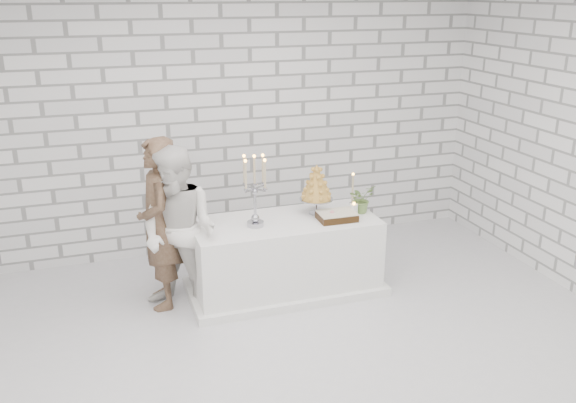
{
  "coord_description": "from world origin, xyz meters",
  "views": [
    {
      "loc": [
        -1.46,
        -4.12,
        2.88
      ],
      "look_at": [
        0.21,
        0.9,
        1.05
      ],
      "focal_mm": 38.51,
      "sensor_mm": 36.0,
      "label": 1
    }
  ],
  "objects_px": {
    "candelabra": "(255,191)",
    "croquembouche": "(316,189)",
    "bride": "(179,232)",
    "cake_table": "(285,256)",
    "groom": "(159,224)"
  },
  "relations": [
    {
      "from": "bride",
      "to": "croquembouche",
      "type": "height_order",
      "value": "bride"
    },
    {
      "from": "cake_table",
      "to": "candelabra",
      "type": "relative_size",
      "value": 2.58
    },
    {
      "from": "bride",
      "to": "groom",
      "type": "bearing_deg",
      "value": 174.31
    },
    {
      "from": "candelabra",
      "to": "croquembouche",
      "type": "bearing_deg",
      "value": 11.59
    },
    {
      "from": "groom",
      "to": "candelabra",
      "type": "height_order",
      "value": "groom"
    },
    {
      "from": "cake_table",
      "to": "bride",
      "type": "relative_size",
      "value": 1.14
    },
    {
      "from": "bride",
      "to": "croquembouche",
      "type": "distance_m",
      "value": 1.41
    },
    {
      "from": "cake_table",
      "to": "groom",
      "type": "height_order",
      "value": "groom"
    },
    {
      "from": "bride",
      "to": "candelabra",
      "type": "height_order",
      "value": "bride"
    },
    {
      "from": "cake_table",
      "to": "groom",
      "type": "bearing_deg",
      "value": 174.48
    },
    {
      "from": "cake_table",
      "to": "bride",
      "type": "distance_m",
      "value": 1.11
    },
    {
      "from": "bride",
      "to": "croquembouche",
      "type": "bearing_deg",
      "value": 48.09
    },
    {
      "from": "cake_table",
      "to": "bride",
      "type": "height_order",
      "value": "bride"
    },
    {
      "from": "groom",
      "to": "croquembouche",
      "type": "distance_m",
      "value": 1.56
    },
    {
      "from": "groom",
      "to": "candelabra",
      "type": "distance_m",
      "value": 0.94
    }
  ]
}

